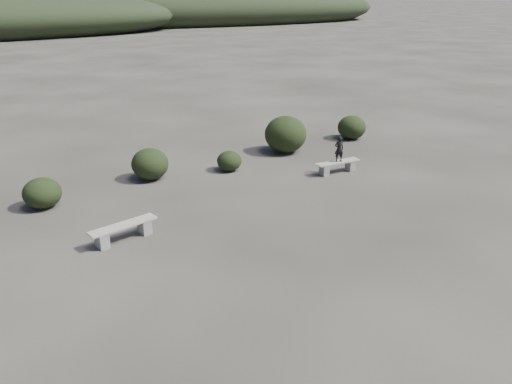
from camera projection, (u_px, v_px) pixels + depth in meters
ground at (340, 285)px, 11.30m from camera, size 1200.00×1200.00×0.00m
bench_left at (124, 231)px, 13.26m from camera, size 1.91×0.78×0.47m
bench_right at (338, 166)px, 18.34m from camera, size 1.79×0.43×0.44m
seated_person at (339, 149)px, 18.11m from camera, size 0.40×0.32×0.94m
shrub_a at (42, 193)px, 15.28m from camera, size 1.15×1.15×0.94m
shrub_b at (150, 164)px, 17.63m from camera, size 1.31×1.31×1.12m
shrub_c at (229, 161)px, 18.57m from camera, size 0.93×0.93×0.74m
shrub_d at (286, 134)px, 20.64m from camera, size 1.74×1.74×1.52m
shrub_e at (352, 127)px, 22.65m from camera, size 1.28×1.28×1.07m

